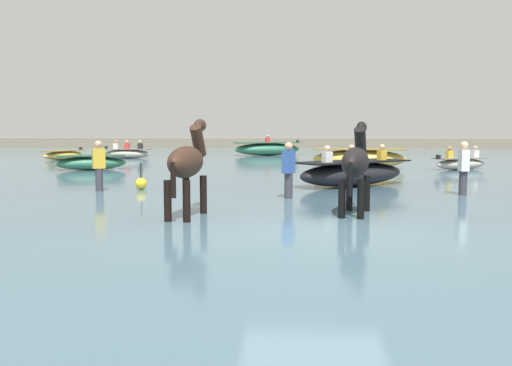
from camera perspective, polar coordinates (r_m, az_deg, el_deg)
ground_plane at (r=9.41m, az=6.03°, el=-6.47°), size 120.00×120.00×0.00m
water_surface at (r=19.28m, az=4.80°, el=0.19°), size 90.00×90.00×0.26m
horse_lead_dark_bay at (r=10.74m, az=-7.05°, el=1.90°), size 0.71×1.99×2.15m
horse_trailing_black at (r=11.18m, az=10.19°, el=1.86°), size 0.84×1.95×2.11m
boat_distant_west at (r=16.62m, az=9.86°, el=1.00°), size 3.82×3.37×1.22m
boat_far_offshore at (r=23.74m, az=10.51°, el=2.47°), size 3.87×1.46×0.83m
boat_mid_outer at (r=23.57m, az=-16.53°, el=2.01°), size 2.95×2.00×0.59m
boat_distant_east at (r=34.43m, az=1.16°, el=3.52°), size 4.37×2.68×1.28m
boat_near_starboard at (r=24.16m, az=20.22°, el=1.93°), size 2.53×1.83×0.97m
boat_far_inshore at (r=32.01m, az=-13.01°, el=3.00°), size 2.66×1.06×1.01m
boat_near_port at (r=31.69m, az=-19.14°, el=2.73°), size 1.87×2.67×0.63m
person_onlooker_right at (r=13.49m, az=3.36°, el=0.97°), size 0.34×0.38×1.63m
person_onlooker_left at (r=15.60m, az=-15.79°, el=1.40°), size 0.38×0.34×1.63m
person_wading_mid at (r=15.05m, az=20.47°, el=1.11°), size 0.21×0.33×1.63m
channel_buoy at (r=15.81m, az=-11.69°, el=-0.03°), size 0.32×0.32×0.74m
far_shoreline at (r=47.51m, az=4.12°, el=3.96°), size 80.00×2.40×1.10m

